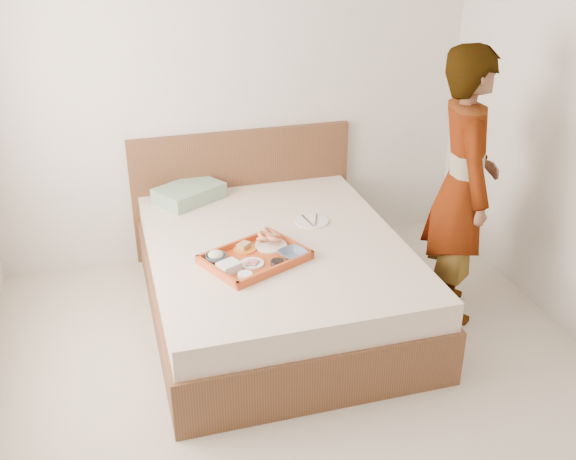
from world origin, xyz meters
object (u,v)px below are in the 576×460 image
at_px(tray, 255,257).
at_px(dinner_plate, 312,221).
at_px(person, 463,187).
at_px(bed, 276,278).

bearing_deg(tray, dinner_plate, 15.84).
bearing_deg(person, bed, 93.16).
height_order(bed, tray, tray).
xyz_separation_m(dinner_plate, person, (0.82, -0.46, 0.34)).
bearing_deg(bed, person, -12.88).
xyz_separation_m(tray, person, (1.31, -0.05, 0.32)).
distance_m(dinner_plate, person, 1.00).
bearing_deg(person, dinner_plate, 76.86).
xyz_separation_m(bed, dinner_plate, (0.30, 0.20, 0.27)).
xyz_separation_m(tray, dinner_plate, (0.49, 0.41, -0.02)).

